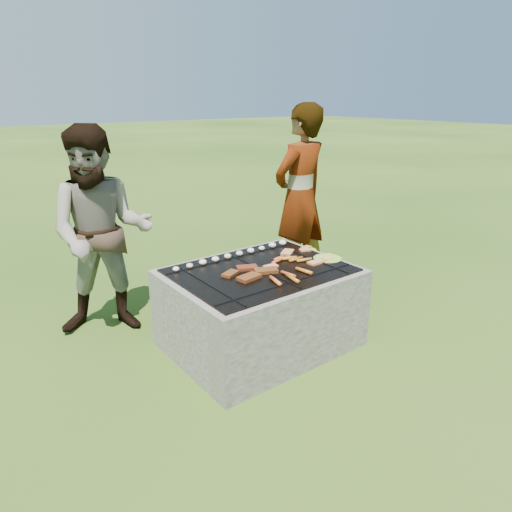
{
  "coord_description": "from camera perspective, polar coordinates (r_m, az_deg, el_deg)",
  "views": [
    {
      "loc": [
        -1.89,
        -2.44,
        1.8
      ],
      "look_at": [
        0.0,
        0.05,
        0.7
      ],
      "focal_mm": 32.0,
      "sensor_mm": 36.0,
      "label": 1
    }
  ],
  "objects": [
    {
      "name": "mushrooms",
      "position": [
        3.58,
        -2.13,
        0.34
      ],
      "size": [
        1.06,
        0.06,
        0.04
      ],
      "color": "#F3EBCE",
      "rests_on": "fire_pit"
    },
    {
      "name": "bystander",
      "position": [
        3.66,
        -18.66,
        2.66
      ],
      "size": [
        0.98,
        0.91,
        1.62
      ],
      "primitive_type": "imported",
      "rotation": [
        0.0,
        0.0,
        -0.49
      ],
      "color": "gray",
      "rests_on": "ground"
    },
    {
      "name": "sausages",
      "position": [
        3.32,
        4.23,
        -1.42
      ],
      "size": [
        0.53,
        0.47,
        0.03
      ],
      "color": "#F54528",
      "rests_on": "fire_pit"
    },
    {
      "name": "plate_near",
      "position": [
        3.57,
        8.93,
        -0.33
      ],
      "size": [
        0.24,
        0.24,
        0.03
      ],
      "color": "#E3F43A",
      "rests_on": "fire_pit"
    },
    {
      "name": "lawn",
      "position": [
        3.57,
        0.49,
        -10.87
      ],
      "size": [
        60.0,
        60.0,
        0.0
      ],
      "primitive_type": "plane",
      "color": "#254411",
      "rests_on": "ground"
    },
    {
      "name": "cook",
      "position": [
        4.44,
        5.5,
        7.28
      ],
      "size": [
        0.69,
        0.5,
        1.75
      ],
      "primitive_type": "imported",
      "rotation": [
        0.0,
        0.0,
        3.27
      ],
      "color": "gray",
      "rests_on": "ground"
    },
    {
      "name": "bread_on_grate",
      "position": [
        3.51,
        4.6,
        -0.28
      ],
      "size": [
        0.43,
        0.41,
        0.02
      ],
      "color": "tan",
      "rests_on": "fire_pit"
    },
    {
      "name": "fire_pit",
      "position": [
        3.44,
        0.51,
        -6.81
      ],
      "size": [
        1.3,
        1.0,
        0.62
      ],
      "color": "#A89F95",
      "rests_on": "ground"
    },
    {
      "name": "pork_slabs",
      "position": [
        3.22,
        -0.63,
        -2.05
      ],
      "size": [
        0.4,
        0.29,
        0.02
      ],
      "color": "#9B4A1C",
      "rests_on": "fire_pit"
    },
    {
      "name": "plate_far",
      "position": [
        3.74,
        6.17,
        0.73
      ],
      "size": [
        0.22,
        0.22,
        0.03
      ],
      "color": "yellow",
      "rests_on": "fire_pit"
    }
  ]
}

